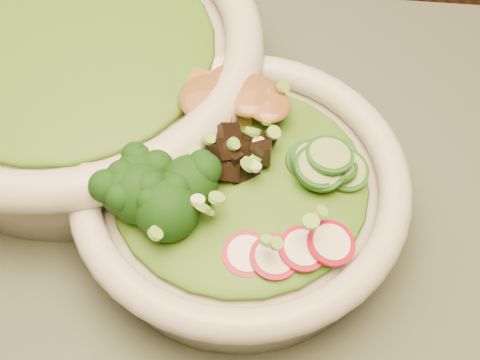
{
  "coord_description": "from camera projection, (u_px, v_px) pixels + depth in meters",
  "views": [
    {
      "loc": [
        0.02,
        -0.12,
        1.17
      ],
      "look_at": [
        -0.0,
        0.14,
        0.8
      ],
      "focal_mm": 50.0,
      "sensor_mm": 36.0,
      "label": 1
    }
  ],
  "objects": [
    {
      "name": "broccoli_florets",
      "position": [
        159.0,
        183.0,
        0.44
      ],
      "size": [
        0.09,
        0.08,
        0.04
      ],
      "primitive_type": null,
      "rotation": [
        0.0,
        0.0,
        0.4
      ],
      "color": "black",
      "rests_on": "salad_bowl"
    },
    {
      "name": "lettuce_bed",
      "position": [
        240.0,
        179.0,
        0.45
      ],
      "size": [
        0.18,
        0.18,
        0.02
      ],
      "primitive_type": "ellipsoid",
      "color": "#2A5A13",
      "rests_on": "salad_bowl"
    },
    {
      "name": "cucumber_slices",
      "position": [
        322.0,
        160.0,
        0.45
      ],
      "size": [
        0.08,
        0.08,
        0.03
      ],
      "primitive_type": null,
      "rotation": [
        0.0,
        0.0,
        0.4
      ],
      "color": "#94C76E",
      "rests_on": "salad_bowl"
    },
    {
      "name": "tofu_cubes",
      "position": [
        228.0,
        110.0,
        0.48
      ],
      "size": [
        0.09,
        0.08,
        0.03
      ],
      "primitive_type": null,
      "rotation": [
        0.0,
        0.0,
        0.4
      ],
      "color": "brown",
      "rests_on": "salad_bowl"
    },
    {
      "name": "salad_bowl",
      "position": [
        240.0,
        195.0,
        0.47
      ],
      "size": [
        0.23,
        0.23,
        0.06
      ],
      "rotation": [
        0.0,
        0.0,
        0.4
      ],
      "color": "beige",
      "rests_on": "dining_table"
    },
    {
      "name": "scallion_garnish",
      "position": [
        240.0,
        162.0,
        0.44
      ],
      "size": [
        0.17,
        0.17,
        0.02
      ],
      "primitive_type": null,
      "color": "#78B640",
      "rests_on": "salad_bowl"
    },
    {
      "name": "peanut_sauce",
      "position": [
        227.0,
        99.0,
        0.47
      ],
      "size": [
        0.06,
        0.05,
        0.01
      ],
      "primitive_type": "ellipsoid",
      "color": "brown",
      "rests_on": "tofu_cubes"
    },
    {
      "name": "side_lettuce",
      "position": [
        65.0,
        44.0,
        0.51
      ],
      "size": [
        0.2,
        0.2,
        0.02
      ],
      "primitive_type": "ellipsoid",
      "color": "#2A5A13",
      "rests_on": "side_bowl"
    },
    {
      "name": "side_bowl",
      "position": [
        71.0,
        64.0,
        0.53
      ],
      "size": [
        0.31,
        0.31,
        0.08
      ],
      "rotation": [
        0.0,
        0.0,
        0.11
      ],
      "color": "beige",
      "rests_on": "dining_table"
    },
    {
      "name": "radish_slices",
      "position": [
        261.0,
        250.0,
        0.42
      ],
      "size": [
        0.1,
        0.07,
        0.02
      ],
      "primitive_type": null,
      "rotation": [
        0.0,
        0.0,
        0.4
      ],
      "color": "maroon",
      "rests_on": "salad_bowl"
    },
    {
      "name": "mushroom_heap",
      "position": [
        237.0,
        157.0,
        0.45
      ],
      "size": [
        0.08,
        0.08,
        0.03
      ],
      "primitive_type": null,
      "rotation": [
        0.0,
        0.0,
        0.4
      ],
      "color": "black",
      "rests_on": "salad_bowl"
    }
  ]
}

